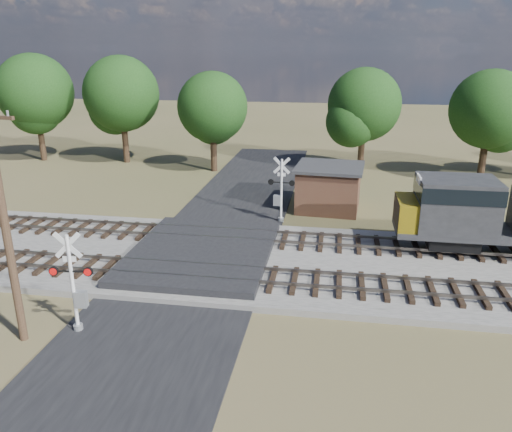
% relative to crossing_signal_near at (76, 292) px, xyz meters
% --- Properties ---
extents(ground, '(160.00, 160.00, 0.00)m').
position_rel_crossing_signal_near_xyz_m(ground, '(2.80, 6.94, -1.70)').
color(ground, '#4B4E29').
rests_on(ground, ground).
extents(ballast_bed, '(140.00, 10.00, 0.30)m').
position_rel_crossing_signal_near_xyz_m(ballast_bed, '(12.80, 7.44, -1.55)').
color(ballast_bed, gray).
rests_on(ballast_bed, ground).
extents(road, '(7.00, 60.00, 0.08)m').
position_rel_crossing_signal_near_xyz_m(road, '(2.80, 6.94, -1.66)').
color(road, black).
rests_on(road, ground).
extents(crossing_panel, '(7.00, 9.00, 0.62)m').
position_rel_crossing_signal_near_xyz_m(crossing_panel, '(2.80, 7.44, -1.39)').
color(crossing_panel, '#262628').
rests_on(crossing_panel, ground).
extents(track_near, '(140.00, 2.60, 0.33)m').
position_rel_crossing_signal_near_xyz_m(track_near, '(5.92, 4.94, -1.29)').
color(track_near, black).
rests_on(track_near, ballast_bed).
extents(track_far, '(140.00, 2.60, 0.33)m').
position_rel_crossing_signal_near_xyz_m(track_far, '(5.92, 9.94, -1.29)').
color(track_far, black).
rests_on(track_far, ballast_bed).
extents(crossing_signal_near, '(1.65, 0.38, 4.09)m').
position_rel_crossing_signal_near_xyz_m(crossing_signal_near, '(0.00, 0.00, 0.00)').
color(crossing_signal_near, silver).
rests_on(crossing_signal_near, ground).
extents(crossing_signal_far, '(1.67, 0.37, 4.15)m').
position_rel_crossing_signal_near_xyz_m(crossing_signal_far, '(6.07, 13.93, 0.03)').
color(crossing_signal_far, silver).
rests_on(crossing_signal_far, ground).
extents(utility_pole, '(2.15, 0.48, 8.85)m').
position_rel_crossing_signal_near_xyz_m(utility_pole, '(-1.82, -0.85, 2.99)').
color(utility_pole, '#3B251A').
rests_on(utility_pole, ground).
extents(equipment_shed, '(4.72, 4.72, 2.99)m').
position_rel_crossing_signal_near_xyz_m(equipment_shed, '(9.00, 17.17, -0.19)').
color(equipment_shed, '#4E2E21').
rests_on(equipment_shed, ground).
extents(treeline, '(83.16, 10.18, 10.00)m').
position_rel_crossing_signal_near_xyz_m(treeline, '(5.78, 27.62, 4.22)').
color(treeline, black).
rests_on(treeline, ground).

